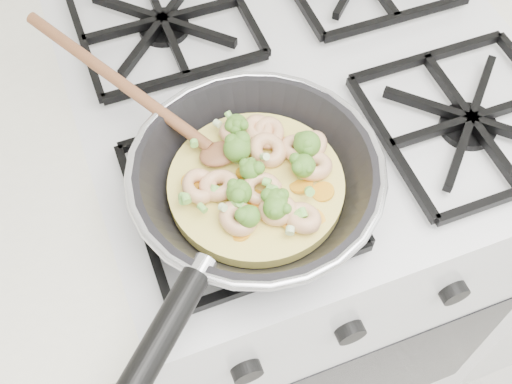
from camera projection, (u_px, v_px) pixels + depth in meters
name	position (u px, v px, depth m)	size (l,w,h in m)	color
stove	(291.00, 237.00, 1.20)	(0.60, 0.60, 0.92)	silver
skillet	(253.00, 182.00, 0.68)	(0.38, 0.51, 0.09)	black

